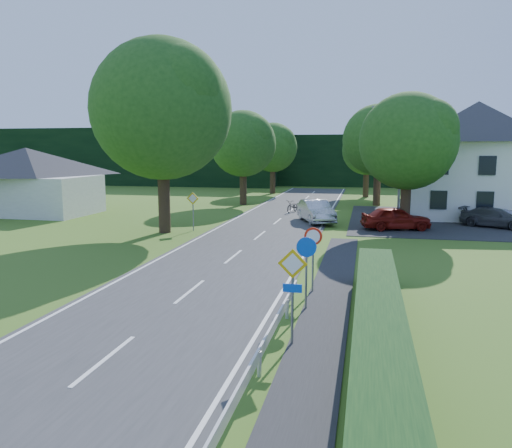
% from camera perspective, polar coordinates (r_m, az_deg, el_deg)
% --- Properties ---
extents(road, '(7.00, 80.00, 0.04)m').
position_cam_1_polar(road, '(25.70, -1.44, -2.85)').
color(road, '#333335').
rests_on(road, ground).
extents(parking_pad, '(14.00, 16.00, 0.04)m').
position_cam_1_polar(parking_pad, '(38.24, 21.30, 0.35)').
color(parking_pad, '#252527').
rests_on(parking_pad, ground).
extents(line_edge_left, '(0.12, 80.00, 0.01)m').
position_cam_1_polar(line_edge_left, '(26.65, -8.24, -2.47)').
color(line_edge_left, white).
rests_on(line_edge_left, road).
extents(line_edge_right, '(0.12, 80.00, 0.01)m').
position_cam_1_polar(line_edge_right, '(25.12, 5.79, -3.10)').
color(line_edge_right, white).
rests_on(line_edge_right, road).
extents(line_centre, '(0.12, 80.00, 0.01)m').
position_cam_1_polar(line_centre, '(25.69, -1.44, -2.80)').
color(line_centre, white).
rests_on(line_centre, road).
extents(tree_main, '(9.40, 9.40, 11.64)m').
position_cam_1_polar(tree_main, '(30.91, -10.65, 9.75)').
color(tree_main, '#204D17').
rests_on(tree_main, ground).
extents(tree_left_far, '(7.00, 7.00, 8.58)m').
position_cam_1_polar(tree_left_far, '(45.81, -1.49, 7.56)').
color(tree_left_far, '#204D17').
rests_on(tree_left_far, ground).
extents(tree_right_far, '(7.40, 7.40, 9.09)m').
position_cam_1_polar(tree_right_far, '(46.45, 13.78, 7.65)').
color(tree_right_far, '#204D17').
rests_on(tree_right_far, ground).
extents(tree_left_back, '(6.60, 6.60, 8.07)m').
position_cam_1_polar(tree_left_back, '(57.43, 1.93, 7.52)').
color(tree_left_back, '#204D17').
rests_on(tree_left_back, ground).
extents(tree_right_back, '(6.20, 6.20, 7.56)m').
position_cam_1_polar(tree_right_back, '(54.46, 12.53, 6.99)').
color(tree_right_back, '#204D17').
rests_on(tree_right_back, ground).
extents(tree_right_mid, '(7.00, 7.00, 8.58)m').
position_cam_1_polar(tree_right_mid, '(32.54, 16.90, 6.77)').
color(tree_right_mid, '#204D17').
rests_on(tree_right_mid, ground).
extents(treeline_left, '(44.00, 6.00, 8.00)m').
position_cam_1_polar(treeline_left, '(74.68, -14.75, 7.46)').
color(treeline_left, black).
rests_on(treeline_left, ground).
extents(treeline_right, '(30.00, 5.00, 7.00)m').
position_cam_1_polar(treeline_right, '(70.48, 14.20, 7.03)').
color(treeline_right, black).
rests_on(treeline_right, ground).
extents(bungalow_left, '(11.00, 6.50, 5.20)m').
position_cam_1_polar(bungalow_left, '(43.28, -24.66, 4.63)').
color(bungalow_left, beige).
rests_on(bungalow_left, ground).
extents(house_white, '(10.60, 8.40, 8.60)m').
position_cam_1_polar(house_white, '(41.21, 23.78, 6.89)').
color(house_white, white).
rests_on(house_white, ground).
extents(streetlight, '(2.03, 0.18, 8.00)m').
position_cam_1_polar(streetlight, '(34.50, 15.94, 7.18)').
color(streetlight, slate).
rests_on(streetlight, ground).
extents(sign_priority_right, '(0.78, 0.09, 2.59)m').
position_cam_1_polar(sign_priority_right, '(12.98, 4.20, -6.27)').
color(sign_priority_right, slate).
rests_on(sign_priority_right, ground).
extents(sign_roundabout, '(0.64, 0.08, 2.37)m').
position_cam_1_polar(sign_roundabout, '(15.90, 5.77, -3.97)').
color(sign_roundabout, slate).
rests_on(sign_roundabout, ground).
extents(sign_speed_limit, '(0.64, 0.11, 2.37)m').
position_cam_1_polar(sign_speed_limit, '(17.82, 6.54, -2.30)').
color(sign_speed_limit, slate).
rests_on(sign_speed_limit, ground).
extents(sign_priority_left, '(0.78, 0.09, 2.44)m').
position_cam_1_polar(sign_priority_left, '(31.45, -7.23, 2.32)').
color(sign_priority_left, slate).
rests_on(sign_priority_left, ground).
extents(moving_car, '(3.25, 4.99, 1.55)m').
position_cam_1_polar(moving_car, '(34.94, 6.87, 1.46)').
color(moving_car, '#BBBBC0').
rests_on(moving_car, road).
extents(motorcycle, '(1.13, 1.99, 0.99)m').
position_cam_1_polar(motorcycle, '(40.33, 4.19, 2.05)').
color(motorcycle, black).
rests_on(motorcycle, road).
extents(parked_car_red, '(4.58, 2.71, 1.46)m').
position_cam_1_polar(parked_car_red, '(32.79, 15.70, 0.65)').
color(parked_car_red, maroon).
rests_on(parked_car_red, parking_pad).
extents(parked_car_silver_a, '(4.28, 1.55, 1.40)m').
position_cam_1_polar(parked_car_silver_a, '(41.93, 18.92, 2.14)').
color(parked_car_silver_a, '#9D9DA1').
rests_on(parked_car_silver_a, parking_pad).
extents(parked_car_grey, '(4.65, 3.64, 1.26)m').
position_cam_1_polar(parked_car_grey, '(36.12, 25.66, 0.67)').
color(parked_car_grey, '#414145').
rests_on(parked_car_grey, parking_pad).
extents(parasol, '(2.08, 2.11, 1.69)m').
position_cam_1_polar(parasol, '(38.92, 22.97, 1.67)').
color(parasol, red).
rests_on(parasol, parking_pad).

